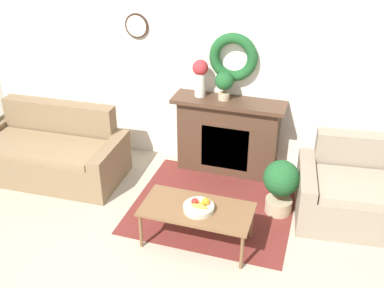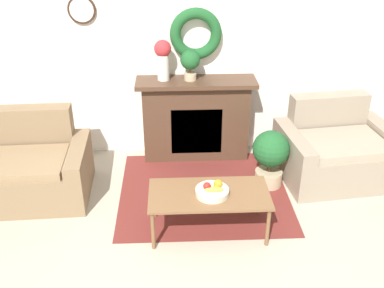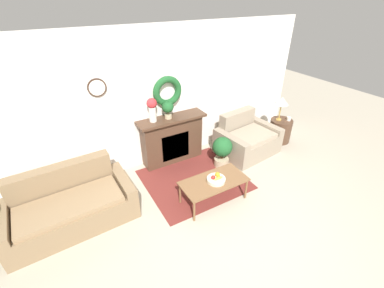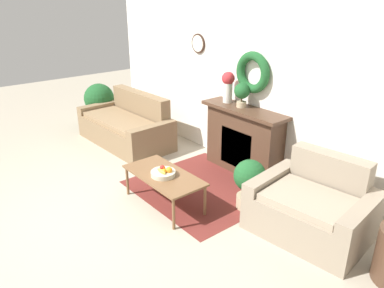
{
  "view_description": "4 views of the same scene",
  "coord_description": "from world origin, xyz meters",
  "px_view_note": "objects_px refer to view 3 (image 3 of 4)",
  "views": [
    {
      "loc": [
        1.23,
        -2.53,
        3.16
      ],
      "look_at": [
        -0.05,
        1.53,
        0.84
      ],
      "focal_mm": 42.0,
      "sensor_mm": 36.0,
      "label": 1
    },
    {
      "loc": [
        -0.14,
        -2.48,
        2.8
      ],
      "look_at": [
        0.04,
        1.4,
        0.72
      ],
      "focal_mm": 42.0,
      "sensor_mm": 36.0,
      "label": 2
    },
    {
      "loc": [
        -1.82,
        -1.76,
        3.17
      ],
      "look_at": [
        0.06,
        1.49,
        0.91
      ],
      "focal_mm": 24.0,
      "sensor_mm": 36.0,
      "label": 3
    },
    {
      "loc": [
        3.67,
        -1.42,
        2.58
      ],
      "look_at": [
        0.12,
        1.47,
        0.7
      ],
      "focal_mm": 35.0,
      "sensor_mm": 36.0,
      "label": 4
    }
  ],
  "objects_px": {
    "coffee_table": "(214,183)",
    "table_lamp": "(282,101)",
    "couch_left": "(71,206)",
    "loveseat_right": "(246,139)",
    "side_table_by_loveseat": "(280,130)",
    "potted_plant_on_mantel": "(168,108)",
    "vase_on_mantel_left": "(152,108)",
    "fireplace": "(172,139)",
    "mug": "(289,119)",
    "fruit_bowl": "(216,179)",
    "potted_plant_floor_by_loveseat": "(222,150)"
  },
  "relations": [
    {
      "from": "coffee_table",
      "to": "table_lamp",
      "type": "relative_size",
      "value": 2.01
    },
    {
      "from": "couch_left",
      "to": "loveseat_right",
      "type": "height_order",
      "value": "couch_left"
    },
    {
      "from": "side_table_by_loveseat",
      "to": "potted_plant_on_mantel",
      "type": "relative_size",
      "value": 1.54
    },
    {
      "from": "vase_on_mantel_left",
      "to": "coffee_table",
      "type": "bearing_deg",
      "value": -74.29
    },
    {
      "from": "potted_plant_on_mantel",
      "to": "fireplace",
      "type": "bearing_deg",
      "value": 12.02
    },
    {
      "from": "mug",
      "to": "potted_plant_on_mantel",
      "type": "distance_m",
      "value": 2.93
    },
    {
      "from": "couch_left",
      "to": "table_lamp",
      "type": "relative_size",
      "value": 3.39
    },
    {
      "from": "table_lamp",
      "to": "vase_on_mantel_left",
      "type": "height_order",
      "value": "vase_on_mantel_left"
    },
    {
      "from": "couch_left",
      "to": "fireplace",
      "type": "bearing_deg",
      "value": 17.48
    },
    {
      "from": "loveseat_right",
      "to": "couch_left",
      "type": "bearing_deg",
      "value": 177.02
    },
    {
      "from": "loveseat_right",
      "to": "side_table_by_loveseat",
      "type": "distance_m",
      "value": 1.02
    },
    {
      "from": "fruit_bowl",
      "to": "side_table_by_loveseat",
      "type": "distance_m",
      "value": 2.71
    },
    {
      "from": "mug",
      "to": "potted_plant_floor_by_loveseat",
      "type": "relative_size",
      "value": 0.14
    },
    {
      "from": "fireplace",
      "to": "coffee_table",
      "type": "height_order",
      "value": "fireplace"
    },
    {
      "from": "coffee_table",
      "to": "mug",
      "type": "height_order",
      "value": "mug"
    },
    {
      "from": "fruit_bowl",
      "to": "potted_plant_floor_by_loveseat",
      "type": "xyz_separation_m",
      "value": [
        0.71,
        0.81,
        -0.09
      ]
    },
    {
      "from": "side_table_by_loveseat",
      "to": "potted_plant_on_mantel",
      "type": "xyz_separation_m",
      "value": [
        -2.67,
        0.54,
        0.95
      ]
    },
    {
      "from": "coffee_table",
      "to": "potted_plant_floor_by_loveseat",
      "type": "distance_m",
      "value": 1.08
    },
    {
      "from": "fruit_bowl",
      "to": "potted_plant_on_mantel",
      "type": "distance_m",
      "value": 1.68
    },
    {
      "from": "fireplace",
      "to": "potted_plant_floor_by_loveseat",
      "type": "bearing_deg",
      "value": -42.08
    },
    {
      "from": "fireplace",
      "to": "potted_plant_on_mantel",
      "type": "relative_size",
      "value": 3.93
    },
    {
      "from": "loveseat_right",
      "to": "table_lamp",
      "type": "relative_size",
      "value": 2.42
    },
    {
      "from": "fruit_bowl",
      "to": "couch_left",
      "type": "bearing_deg",
      "value": 161.37
    },
    {
      "from": "couch_left",
      "to": "mug",
      "type": "relative_size",
      "value": 21.1
    },
    {
      "from": "fruit_bowl",
      "to": "side_table_by_loveseat",
      "type": "height_order",
      "value": "fruit_bowl"
    },
    {
      "from": "mug",
      "to": "fruit_bowl",
      "type": "bearing_deg",
      "value": -161.88
    },
    {
      "from": "fruit_bowl",
      "to": "mug",
      "type": "relative_size",
      "value": 3.46
    },
    {
      "from": "fruit_bowl",
      "to": "potted_plant_floor_by_loveseat",
      "type": "bearing_deg",
      "value": 48.58
    },
    {
      "from": "loveseat_right",
      "to": "mug",
      "type": "xyz_separation_m",
      "value": [
        1.14,
        -0.12,
        0.29
      ]
    },
    {
      "from": "mug",
      "to": "vase_on_mantel_left",
      "type": "height_order",
      "value": "vase_on_mantel_left"
    },
    {
      "from": "mug",
      "to": "coffee_table",
      "type": "bearing_deg",
      "value": -162.46
    },
    {
      "from": "couch_left",
      "to": "coffee_table",
      "type": "bearing_deg",
      "value": -20.67
    },
    {
      "from": "couch_left",
      "to": "potted_plant_floor_by_loveseat",
      "type": "relative_size",
      "value": 2.9
    },
    {
      "from": "vase_on_mantel_left",
      "to": "fireplace",
      "type": "bearing_deg",
      "value": -0.86
    },
    {
      "from": "loveseat_right",
      "to": "side_table_by_loveseat",
      "type": "relative_size",
      "value": 2.47
    },
    {
      "from": "table_lamp",
      "to": "mug",
      "type": "xyz_separation_m",
      "value": [
        0.18,
        -0.14,
        -0.42
      ]
    },
    {
      "from": "fruit_bowl",
      "to": "potted_plant_on_mantel",
      "type": "xyz_separation_m",
      "value": [
        -0.14,
        1.5,
        0.75
      ]
    },
    {
      "from": "vase_on_mantel_left",
      "to": "potted_plant_on_mantel",
      "type": "relative_size",
      "value": 1.3
    },
    {
      "from": "loveseat_right",
      "to": "vase_on_mantel_left",
      "type": "distance_m",
      "value": 2.25
    },
    {
      "from": "table_lamp",
      "to": "fireplace",
      "type": "bearing_deg",
      "value": 168.77
    },
    {
      "from": "fireplace",
      "to": "loveseat_right",
      "type": "height_order",
      "value": "fireplace"
    },
    {
      "from": "fireplace",
      "to": "table_lamp",
      "type": "relative_size",
      "value": 2.5
    },
    {
      "from": "mug",
      "to": "potted_plant_on_mantel",
      "type": "height_order",
      "value": "potted_plant_on_mantel"
    },
    {
      "from": "fruit_bowl",
      "to": "mug",
      "type": "distance_m",
      "value": 2.79
    },
    {
      "from": "potted_plant_on_mantel",
      "to": "potted_plant_floor_by_loveseat",
      "type": "relative_size",
      "value": 0.54
    },
    {
      "from": "fruit_bowl",
      "to": "vase_on_mantel_left",
      "type": "distance_m",
      "value": 1.77
    },
    {
      "from": "fireplace",
      "to": "table_lamp",
      "type": "bearing_deg",
      "value": -11.23
    },
    {
      "from": "potted_plant_floor_by_loveseat",
      "to": "fireplace",
      "type": "bearing_deg",
      "value": 137.92
    },
    {
      "from": "side_table_by_loveseat",
      "to": "vase_on_mantel_left",
      "type": "height_order",
      "value": "vase_on_mantel_left"
    },
    {
      "from": "coffee_table",
      "to": "side_table_by_loveseat",
      "type": "height_order",
      "value": "side_table_by_loveseat"
    }
  ]
}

